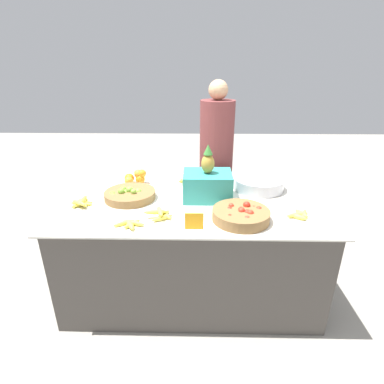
# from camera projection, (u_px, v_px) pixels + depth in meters

# --- Properties ---
(ground_plane) EXTENTS (12.00, 12.00, 0.00)m
(ground_plane) POSITION_uv_depth(u_px,v_px,m) (192.00, 280.00, 2.56)
(ground_plane) COLOR gray
(market_table) EXTENTS (1.90, 1.15, 0.77)m
(market_table) POSITION_uv_depth(u_px,v_px,m) (192.00, 242.00, 2.41)
(market_table) COLOR #4C4742
(market_table) RESTS_ON ground_plane
(lime_bowl) EXTENTS (0.38, 0.38, 0.10)m
(lime_bowl) POSITION_uv_depth(u_px,v_px,m) (130.00, 195.00, 2.24)
(lime_bowl) COLOR olive
(lime_bowl) RESTS_ON market_table
(tomato_basket) EXTENTS (0.37, 0.37, 0.10)m
(tomato_basket) POSITION_uv_depth(u_px,v_px,m) (241.00, 215.00, 1.93)
(tomato_basket) COLOR olive
(tomato_basket) RESTS_ON market_table
(orange_pile) EXTENTS (0.19, 0.13, 0.12)m
(orange_pile) POSITION_uv_depth(u_px,v_px,m) (135.00, 178.00, 2.52)
(orange_pile) COLOR orange
(orange_pile) RESTS_ON market_table
(metal_bowl) EXTENTS (0.40, 0.40, 0.09)m
(metal_bowl) POSITION_uv_depth(u_px,v_px,m) (259.00, 184.00, 2.41)
(metal_bowl) COLOR #B7B7BF
(metal_bowl) RESTS_ON market_table
(price_sign) EXTENTS (0.11, 0.01, 0.11)m
(price_sign) POSITION_uv_depth(u_px,v_px,m) (194.00, 221.00, 1.81)
(price_sign) COLOR orange
(price_sign) RESTS_ON market_table
(produce_crate) EXTENTS (0.36, 0.28, 0.41)m
(produce_crate) POSITION_uv_depth(u_px,v_px,m) (207.00, 184.00, 2.22)
(produce_crate) COLOR teal
(produce_crate) RESTS_ON market_table
(banana_bunch_back_center) EXTENTS (0.20, 0.14, 0.04)m
(banana_bunch_back_center) POSITION_uv_depth(u_px,v_px,m) (130.00, 224.00, 1.86)
(banana_bunch_back_center) COLOR #EFDB4C
(banana_bunch_back_center) RESTS_ON market_table
(banana_bunch_front_center) EXTENTS (0.17, 0.13, 0.06)m
(banana_bunch_front_center) POSITION_uv_depth(u_px,v_px,m) (187.00, 181.00, 2.53)
(banana_bunch_front_center) COLOR #EFDB4C
(banana_bunch_front_center) RESTS_ON market_table
(banana_bunch_middle_right) EXTENTS (0.17, 0.17, 0.06)m
(banana_bunch_middle_right) POSITION_uv_depth(u_px,v_px,m) (82.00, 203.00, 2.13)
(banana_bunch_middle_right) COLOR #EFDB4C
(banana_bunch_middle_right) RESTS_ON market_table
(banana_bunch_front_left) EXTENTS (0.19, 0.17, 0.06)m
(banana_bunch_front_left) POSITION_uv_depth(u_px,v_px,m) (161.00, 214.00, 1.96)
(banana_bunch_front_left) COLOR #EFDB4C
(banana_bunch_front_left) RESTS_ON market_table
(banana_bunch_middle_left) EXTENTS (0.17, 0.16, 0.03)m
(banana_bunch_middle_left) POSITION_uv_depth(u_px,v_px,m) (300.00, 215.00, 1.97)
(banana_bunch_middle_left) COLOR #EFDB4C
(banana_bunch_middle_left) RESTS_ON market_table
(vendor_person) EXTENTS (0.34, 0.34, 1.58)m
(vendor_person) POSITION_uv_depth(u_px,v_px,m) (216.00, 167.00, 3.11)
(vendor_person) COLOR brown
(vendor_person) RESTS_ON ground_plane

